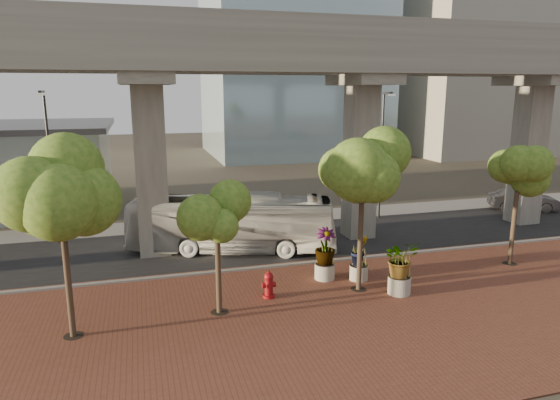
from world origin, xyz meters
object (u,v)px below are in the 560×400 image
object	(u,v)px
fire_hydrant	(269,285)
parked_car	(524,200)
transit_bus	(232,224)
planter_front	(400,261)

from	to	relation	value
fire_hydrant	parked_car	bearing A→B (deg)	24.77
transit_bus	parked_car	size ratio (longest dim) A/B	2.37
transit_bus	parked_car	xyz separation A→B (m)	(22.38, 3.47, -0.79)
parked_car	planter_front	bearing A→B (deg)	148.29
transit_bus	fire_hydrant	world-z (taller)	transit_bus
transit_bus	planter_front	world-z (taller)	transit_bus
parked_car	planter_front	size ratio (longest dim) A/B	1.96
fire_hydrant	planter_front	xyz separation A→B (m)	(5.56, -1.16, 0.90)
transit_bus	parked_car	distance (m)	22.66
transit_bus	fire_hydrant	distance (m)	6.79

